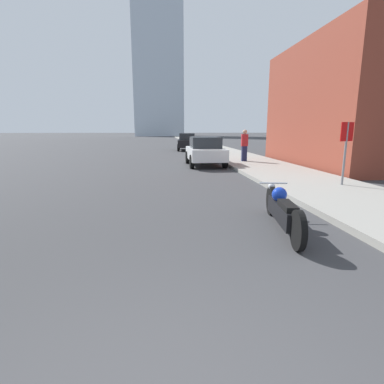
# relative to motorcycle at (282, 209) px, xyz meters

# --- Properties ---
(sidewalk) EXTENTS (3.46, 240.00, 0.15)m
(sidewalk) POSITION_rel_motorcycle_xyz_m (2.90, 35.93, -0.32)
(sidewalk) COLOR gray
(sidewalk) RESTS_ON ground_plane
(motorcycle) EXTENTS (0.71, 2.75, 0.78)m
(motorcycle) POSITION_rel_motorcycle_xyz_m (0.00, 0.00, 0.00)
(motorcycle) COLOR black
(motorcycle) RESTS_ON ground_plane
(parked_car_white) EXTENTS (1.92, 3.88, 1.55)m
(parked_car_white) POSITION_rel_motorcycle_xyz_m (0.02, 10.74, 0.40)
(parked_car_white) COLOR silver
(parked_car_white) RESTS_ON ground_plane
(parked_car_black) EXTENTS (2.02, 4.39, 1.61)m
(parked_car_black) POSITION_rel_motorcycle_xyz_m (0.09, 23.37, 0.42)
(parked_car_black) COLOR black
(parked_car_black) RESTS_ON ground_plane
(stop_sign) EXTENTS (0.57, 0.26, 2.02)m
(stop_sign) POSITION_rel_motorcycle_xyz_m (3.58, 3.71, 1.13)
(stop_sign) COLOR slate
(stop_sign) RESTS_ON sidewalk
(pedestrian) EXTENTS (0.36, 0.25, 1.78)m
(pedestrian) POSITION_rel_motorcycle_xyz_m (2.42, 11.50, 0.68)
(pedestrian) COLOR #1E2347
(pedestrian) RESTS_ON sidewalk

